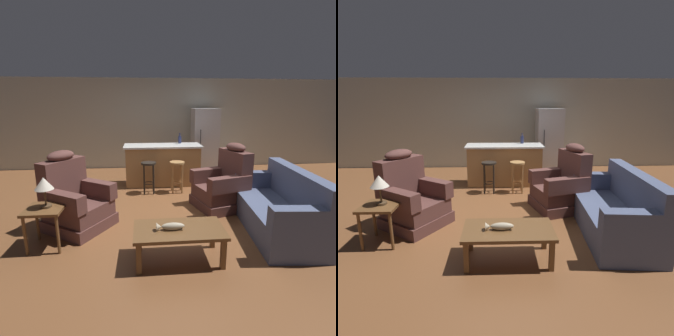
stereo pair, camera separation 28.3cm
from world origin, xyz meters
The scene contains 14 objects.
ground_plane centered at (0.00, 0.00, 0.00)m, with size 12.00×12.00×0.00m.
back_wall centered at (0.00, 3.12, 1.30)m, with size 12.00×0.05×2.60m.
coffee_table centered at (-0.05, -1.83, 0.36)m, with size 1.10×0.60×0.42m.
fish_figurine centered at (-0.16, -1.86, 0.46)m, with size 0.34×0.10×0.10m.
couch centered at (1.58, -1.17, 0.34)m, with size 1.00×1.97×0.94m.
recliner_near_lamp centered at (-1.53, -0.77, 0.42)m, with size 1.16×1.16×1.20m.
recliner_near_island centered at (1.01, -0.20, 0.42)m, with size 1.04×1.04×1.20m.
end_table centered at (-1.77, -1.35, 0.46)m, with size 0.48×0.48×0.56m.
table_lamp centered at (-1.75, -1.34, 0.87)m, with size 0.24×0.24×0.41m.
kitchen_island centered at (0.00, 1.35, 0.48)m, with size 1.80×0.70×0.95m.
bar_stool_left centered at (-0.35, 0.72, 0.47)m, with size 0.32×0.32×0.68m.
bar_stool_right centered at (0.26, 0.72, 0.47)m, with size 0.32×0.32×0.68m.
refrigerator centered at (1.28, 2.55, 0.88)m, with size 0.70×0.69×1.76m.
bottle_tall_green centered at (0.43, 1.57, 1.05)m, with size 0.08×0.08×0.25m.
Camera 2 is at (-0.18, -4.73, 1.90)m, focal length 28.00 mm.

